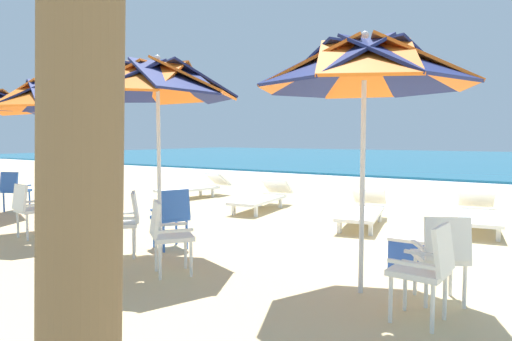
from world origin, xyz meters
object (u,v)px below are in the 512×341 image
Objects in this scene: beach_umbrella_0 at (364,68)px; plastic_chair_7 at (14,189)px; plastic_chair_3 at (172,215)px; beach_umbrella_2 at (54,97)px; plastic_chair_2 at (125,220)px; plastic_chair_4 at (167,232)px; sun_lounger_3 at (194,187)px; plastic_chair_0 at (427,266)px; sun_lounger_2 at (262,197)px; sun_lounger_0 at (478,214)px; sun_lounger_1 at (363,210)px; plastic_chair_6 at (29,207)px; beach_umbrella_1 at (158,83)px; cooler_box at (412,253)px; plastic_chair_1 at (442,253)px; plastic_chair_5 at (67,197)px.

beach_umbrella_0 reaches higher than plastic_chair_7.
beach_umbrella_2 is at bearing -175.50° from plastic_chair_3.
plastic_chair_7 is at bearing 166.90° from plastic_chair_2.
plastic_chair_4 is 6.74m from sun_lounger_3.
sun_lounger_2 is (-4.49, 4.35, -0.22)m from plastic_chair_0.
plastic_chair_4 is 5.51m from sun_lounger_0.
sun_lounger_0 is at bearing 21.61° from sun_lounger_1.
plastic_chair_0 and plastic_chair_6 have the same top height.
beach_umbrella_0 is at bearing 4.19° from beach_umbrella_1.
sun_lounger_2 is at bearing 144.66° from cooler_box.
beach_umbrella_2 reaches higher than cooler_box.
sun_lounger_1 is (-2.03, 3.34, -0.22)m from plastic_chair_1.
plastic_chair_5 is at bearing 175.94° from plastic_chair_1.
plastic_chair_1 is 4.07m from sun_lounger_0.
plastic_chair_0 is 6.05m from plastic_chair_6.
sun_lounger_0 reaches higher than cooler_box.
sun_lounger_3 is at bearing 65.27° from plastic_chair_7.
beach_umbrella_2 reaches higher than sun_lounger_1.
plastic_chair_5 reaches higher than sun_lounger_2.
beach_umbrella_2 reaches higher than sun_lounger_3.
plastic_chair_2 is at bearing -82.14° from sun_lounger_2.
beach_umbrella_2 is at bearing 98.43° from plastic_chair_6.
plastic_chair_5 is (-0.53, 0.53, -1.76)m from beach_umbrella_2.
plastic_chair_2 is 1.09m from plastic_chair_4.
plastic_chair_5 is at bearing 166.26° from beach_umbrella_1.
beach_umbrella_1 is 3.82m from cooler_box.
plastic_chair_0 is 0.39× the size of sun_lounger_3.
plastic_chair_0 is 0.39× the size of sun_lounger_0.
beach_umbrella_2 is 1.18× the size of sun_lounger_1.
plastic_chair_1 is 3.90m from beach_umbrella_1.
plastic_chair_3 is at bearing -131.26° from sun_lounger_0.
beach_umbrella_1 is 3.07× the size of plastic_chair_3.
sun_lounger_3 is at bearing 167.49° from sun_lounger_1.
sun_lounger_1 is 1.00× the size of sun_lounger_3.
sun_lounger_2 is (1.56, 4.40, -0.22)m from plastic_chair_6.
plastic_chair_4 is 4.21m from sun_lounger_1.
beach_umbrella_1 reaches higher than plastic_chair_6.
beach_umbrella_1 reaches higher than plastic_chair_1.
plastic_chair_3 and plastic_chair_4 have the same top height.
beach_umbrella_1 is (-3.45, -0.32, 1.80)m from plastic_chair_1.
beach_umbrella_2 is at bearing -14.85° from plastic_chair_7.
plastic_chair_1 is 6.39m from beach_umbrella_2.
beach_umbrella_2 is (-2.48, -0.20, 1.76)m from plastic_chair_3.
plastic_chair_5 is 1.00× the size of plastic_chair_7.
beach_umbrella_0 is 3.06× the size of plastic_chair_7.
cooler_box is at bearing 118.56° from plastic_chair_1.
sun_lounger_3 is (-6.32, 4.58, -2.01)m from beach_umbrella_0.
plastic_chair_0 reaches higher than sun_lounger_2.
plastic_chair_3 is 1.00× the size of plastic_chair_5.
plastic_chair_4 is at bearing -70.21° from sun_lounger_2.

